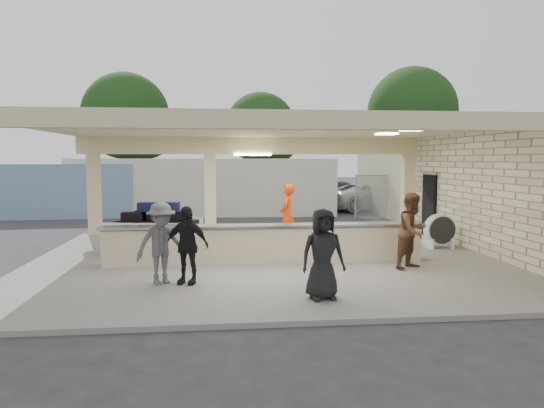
{
  "coord_description": "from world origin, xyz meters",
  "views": [
    {
      "loc": [
        -1.09,
        -12.58,
        2.73
      ],
      "look_at": [
        0.32,
        1.0,
        1.46
      ],
      "focal_mm": 32.0,
      "sensor_mm": 36.0,
      "label": 1
    }
  ],
  "objects": [
    {
      "name": "ground",
      "position": [
        0.0,
        0.0,
        0.0
      ],
      "size": [
        120.0,
        120.0,
        0.0
      ],
      "primitive_type": "plane",
      "color": "#29292B",
      "rests_on": "ground"
    },
    {
      "name": "pavilion",
      "position": [
        0.21,
        0.66,
        1.35
      ],
      "size": [
        12.01,
        10.0,
        3.55
      ],
      "color": "slate",
      "rests_on": "ground"
    },
    {
      "name": "baggage_counter",
      "position": [
        0.0,
        -0.5,
        0.59
      ],
      "size": [
        8.2,
        0.58,
        0.98
      ],
      "color": "beige",
      "rests_on": "pavilion"
    },
    {
      "name": "luggage_cart",
      "position": [
        -2.99,
        1.27,
        0.87
      ],
      "size": [
        2.67,
        1.95,
        1.41
      ],
      "rotation": [
        0.0,
        0.0,
        -0.2
      ],
      "color": "white",
      "rests_on": "pavilion"
    },
    {
      "name": "drum_fan",
      "position": [
        5.32,
        1.0,
        0.64
      ],
      "size": [
        0.92,
        0.5,
        1.01
      ],
      "rotation": [
        0.0,
        0.0,
        0.06
      ],
      "color": "white",
      "rests_on": "pavilion"
    },
    {
      "name": "baggage_handler",
      "position": [
        0.87,
        1.79,
        1.04
      ],
      "size": [
        0.58,
        0.77,
        1.88
      ],
      "primitive_type": "imported",
      "rotation": [
        0.0,
        0.0,
        4.39
      ],
      "color": "red",
      "rests_on": "pavilion"
    },
    {
      "name": "passenger_a",
      "position": [
        3.46,
        -1.49,
        1.01
      ],
      "size": [
        0.96,
        0.81,
        1.83
      ],
      "primitive_type": "imported",
      "rotation": [
        0.0,
        0.0,
        0.57
      ],
      "color": "brown",
      "rests_on": "pavilion"
    },
    {
      "name": "passenger_b",
      "position": [
        -1.84,
        -2.39,
        0.93
      ],
      "size": [
        1.03,
        0.66,
        1.65
      ],
      "primitive_type": "imported",
      "rotation": [
        0.0,
        0.0,
        -0.35
      ],
      "color": "black",
      "rests_on": "pavilion"
    },
    {
      "name": "passenger_c",
      "position": [
        -2.37,
        -2.34,
        0.96
      ],
      "size": [
        1.16,
        0.9,
        1.73
      ],
      "primitive_type": "imported",
      "rotation": [
        0.0,
        0.0,
        0.53
      ],
      "color": "#55545A",
      "rests_on": "pavilion"
    },
    {
      "name": "passenger_d",
      "position": [
        0.79,
        -3.78,
        0.96
      ],
      "size": [
        0.87,
        0.44,
        1.71
      ],
      "primitive_type": "imported",
      "rotation": [
        0.0,
        0.0,
        0.12
      ],
      "color": "black",
      "rests_on": "pavilion"
    },
    {
      "name": "car_white_a",
      "position": [
        7.04,
        12.59,
        0.74
      ],
      "size": [
        5.6,
        3.67,
        1.47
      ],
      "primitive_type": "imported",
      "rotation": [
        0.0,
        0.0,
        1.83
      ],
      "color": "silver",
      "rests_on": "ground"
    },
    {
      "name": "car_white_b",
      "position": [
        11.36,
        13.71,
        0.72
      ],
      "size": [
        4.79,
        2.43,
        1.44
      ],
      "primitive_type": "imported",
      "rotation": [
        0.0,
        0.0,
        1.74
      ],
      "color": "silver",
      "rests_on": "ground"
    },
    {
      "name": "car_dark",
      "position": [
        5.94,
        15.32,
        0.71
      ],
      "size": [
        4.45,
        3.32,
        1.42
      ],
      "primitive_type": "imported",
      "rotation": [
        0.0,
        0.0,
        1.08
      ],
      "color": "black",
      "rests_on": "ground"
    },
    {
      "name": "container_white",
      "position": [
        -1.94,
        11.38,
        1.38
      ],
      "size": [
        12.81,
        3.17,
        2.75
      ],
      "primitive_type": "cube",
      "rotation": [
        0.0,
        0.0,
        -0.05
      ],
      "color": "silver",
      "rests_on": "ground"
    },
    {
      "name": "container_blue",
      "position": [
        -10.07,
        11.08,
        1.26
      ],
      "size": [
        9.78,
        2.85,
        2.51
      ],
      "primitive_type": "cube",
      "rotation": [
        0.0,
        0.0,
        0.06
      ],
      "color": "#6E91B0",
      "rests_on": "ground"
    },
    {
      "name": "fence",
      "position": [
        11.0,
        9.0,
        1.05
      ],
      "size": [
        12.06,
        0.06,
        2.03
      ],
      "color": "gray",
      "rests_on": "ground"
    },
    {
      "name": "tree_left",
      "position": [
        -7.68,
        24.16,
        5.59
      ],
      "size": [
        6.6,
        6.3,
        9.0
      ],
      "color": "#382619",
      "rests_on": "ground"
    },
    {
      "name": "tree_mid",
      "position": [
        2.32,
        26.16,
        4.96
      ],
      "size": [
        6.0,
        5.6,
        8.0
      ],
      "color": "#382619",
      "rests_on": "ground"
    },
    {
      "name": "tree_right",
      "position": [
        14.32,
        25.16,
        6.21
      ],
      "size": [
        7.2,
        7.0,
        10.0
      ],
      "color": "#382619",
      "rests_on": "ground"
    },
    {
      "name": "adjacent_building",
      "position": [
        9.5,
        10.0,
        1.6
      ],
      "size": [
        6.0,
        8.0,
        3.2
      ],
      "primitive_type": "cube",
      "color": "#B6B491",
      "rests_on": "ground"
    }
  ]
}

